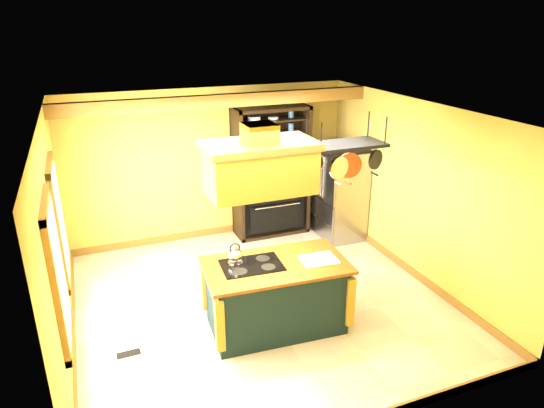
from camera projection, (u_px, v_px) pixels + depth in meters
floor at (261, 302)px, 6.92m from camera, size 5.00×5.00×0.00m
ceiling at (259, 113)px, 5.94m from camera, size 5.00×5.00×0.00m
wall_back at (211, 165)px, 8.60m from camera, size 5.00×0.02×2.70m
wall_front at (358, 315)px, 4.26m from camera, size 5.00×0.02×2.70m
wall_left at (56, 245)px, 5.57m from camera, size 0.02×5.00×2.70m
wall_right at (415, 191)px, 7.29m from camera, size 0.02×5.00×2.70m
ceiling_beam at (221, 101)px, 7.45m from camera, size 5.00×0.15×0.20m
window_near at (58, 272)px, 4.87m from camera, size 0.06×1.06×1.56m
window_far at (59, 221)px, 6.08m from camera, size 0.06×1.06×1.56m
kitchen_island at (276, 295)px, 6.20m from camera, size 1.86×1.11×1.11m
range_hood at (260, 165)px, 5.50m from camera, size 1.29×0.73×0.80m
pot_rack at (345, 152)px, 5.87m from camera, size 1.01×0.48×0.80m
refrigerator at (340, 195)px, 8.73m from camera, size 0.72×0.84×1.65m
hutch at (270, 186)px, 8.89m from camera, size 1.34×0.60×2.36m
floor_register at (129, 354)px, 5.84m from camera, size 0.28×0.13×0.01m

